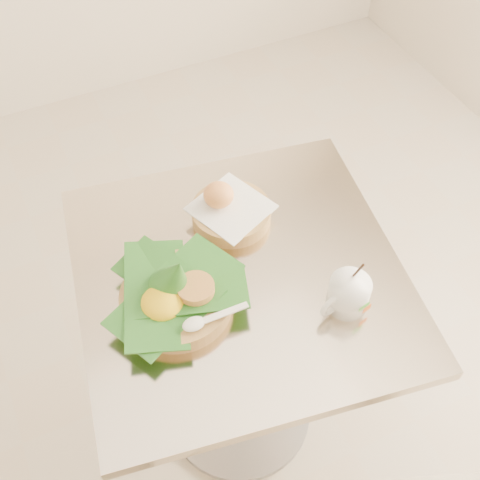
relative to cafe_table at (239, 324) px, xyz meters
name	(u,v)px	position (x,y,z in m)	size (l,w,h in m)	color
floor	(187,448)	(-0.19, -0.04, -0.53)	(3.60, 3.60, 0.00)	beige
cafe_table	(239,324)	(0.00, 0.00, 0.00)	(0.80, 0.80, 0.75)	gray
rice_basket	(176,294)	(-0.15, -0.02, 0.26)	(0.29, 0.29, 0.15)	tan
bread_basket	(229,210)	(0.04, 0.15, 0.25)	(0.21, 0.21, 0.10)	tan
coffee_mug	(348,294)	(0.17, -0.17, 0.26)	(0.12, 0.09, 0.15)	white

